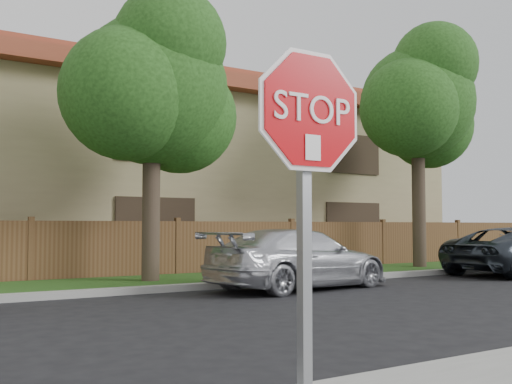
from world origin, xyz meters
TOP-DOWN VIEW (x-y plane):
  - far_curb at (0.00, 8.15)m, footprint 70.00×0.30m
  - grass_strip at (0.00, 9.80)m, footprint 70.00×3.00m
  - fence at (0.00, 11.40)m, footprint 70.00×0.12m
  - tree_mid at (2.52, 9.57)m, footprint 4.80×3.90m
  - tree_right at (12.02, 9.57)m, footprint 4.80×3.90m
  - stop_sign at (-1.07, -1.48)m, footprint 1.01×0.13m
  - sedan_right at (5.10, 7.03)m, footprint 5.04×2.65m

SIDE VIEW (x-z plane):
  - grass_strip at x=0.00m, z-range 0.00..0.12m
  - far_curb at x=0.00m, z-range 0.00..0.15m
  - sedan_right at x=5.10m, z-range 0.00..1.39m
  - fence at x=0.00m, z-range 0.00..1.60m
  - stop_sign at x=-1.07m, z-range 0.55..3.11m
  - tree_mid at x=2.52m, z-range 1.20..8.55m
  - tree_right at x=12.02m, z-range 1.47..9.67m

